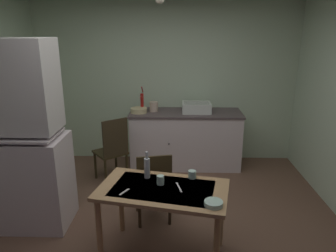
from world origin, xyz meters
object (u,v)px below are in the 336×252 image
object	(u,v)px
hand_pump	(142,101)
serving_bowl_wide	(214,203)
hutch_cabinet	(16,143)
chair_far_side	(153,185)
sink_basin	(196,107)
mixing_bowl_counter	(139,110)
mug_tall	(192,174)
dining_table	(163,198)
glass_bottle	(147,167)
chair_by_counter	(112,149)

from	to	relation	value
hand_pump	serving_bowl_wide	size ratio (longest dim) A/B	2.48
hutch_cabinet	chair_far_side	distance (m)	1.55
sink_basin	serving_bowl_wide	distance (m)	2.47
mixing_bowl_counter	mug_tall	distance (m)	2.05
mixing_bowl_counter	hand_pump	bearing A→B (deg)	65.54
dining_table	mug_tall	xyz separation A→B (m)	(0.28, 0.22, 0.14)
hutch_cabinet	glass_bottle	xyz separation A→B (m)	(1.44, -0.30, -0.13)
hand_pump	dining_table	bearing A→B (deg)	-79.31
mixing_bowl_counter	chair_by_counter	size ratio (longest dim) A/B	0.26
mixing_bowl_counter	mug_tall	size ratio (longest dim) A/B	3.23
sink_basin	mixing_bowl_counter	bearing A→B (deg)	-176.80
hutch_cabinet	chair_by_counter	world-z (taller)	hutch_cabinet
glass_bottle	sink_basin	bearing A→B (deg)	73.03
chair_far_side	mug_tall	distance (m)	0.62
mixing_bowl_counter	glass_bottle	xyz separation A→B (m)	(0.30, -1.91, -0.09)
mixing_bowl_counter	dining_table	size ratio (longest dim) A/B	0.19
mixing_bowl_counter	chair_far_side	bearing A→B (deg)	-78.02
sink_basin	glass_bottle	size ratio (longest dim) A/B	1.61
hand_pump	mug_tall	bearing A→B (deg)	-70.72
hutch_cabinet	mixing_bowl_counter	xyz separation A→B (m)	(1.14, 1.61, -0.03)
serving_bowl_wide	mug_tall	size ratio (longest dim) A/B	2.00
dining_table	chair_by_counter	size ratio (longest dim) A/B	1.35
mug_tall	glass_bottle	distance (m)	0.45
dining_table	mug_tall	world-z (taller)	mug_tall
hutch_cabinet	hand_pump	distance (m)	2.08
sink_basin	hand_pump	distance (m)	0.86
mug_tall	glass_bottle	bearing A→B (deg)	-179.68
chair_by_counter	serving_bowl_wide	world-z (taller)	chair_by_counter
sink_basin	mug_tall	xyz separation A→B (m)	(-0.15, -1.95, -0.21)
hutch_cabinet	hand_pump	xyz separation A→B (m)	(1.18, 1.70, 0.10)
dining_table	glass_bottle	bearing A→B (deg)	127.57
dining_table	chair_far_side	world-z (taller)	chair_far_side
hutch_cabinet	sink_basin	size ratio (longest dim) A/B	4.67
hutch_cabinet	glass_bottle	size ratio (longest dim) A/B	7.54
hand_pump	serving_bowl_wide	bearing A→B (deg)	-71.20
hutch_cabinet	glass_bottle	distance (m)	1.47
chair_by_counter	serving_bowl_wide	xyz separation A→B (m)	(1.22, -1.84, 0.25)
dining_table	chair_by_counter	bearing A→B (deg)	116.78
serving_bowl_wide	mug_tall	distance (m)	0.53
sink_basin	dining_table	xyz separation A→B (m)	(-0.43, -2.17, -0.34)
dining_table	glass_bottle	xyz separation A→B (m)	(-0.16, 0.21, 0.21)
hutch_cabinet	dining_table	size ratio (longest dim) A/B	1.58
chair_far_side	chair_by_counter	xyz separation A→B (m)	(-0.65, 0.98, 0.04)
dining_table	chair_far_side	bearing A→B (deg)	103.12
hand_pump	mixing_bowl_counter	bearing A→B (deg)	-114.46
glass_bottle	chair_by_counter	bearing A→B (deg)	114.83
chair_by_counter	mug_tall	world-z (taller)	chair_by_counter
hutch_cabinet	mug_tall	size ratio (longest dim) A/B	26.16
dining_table	glass_bottle	distance (m)	0.34
mixing_bowl_counter	serving_bowl_wide	world-z (taller)	mixing_bowl_counter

